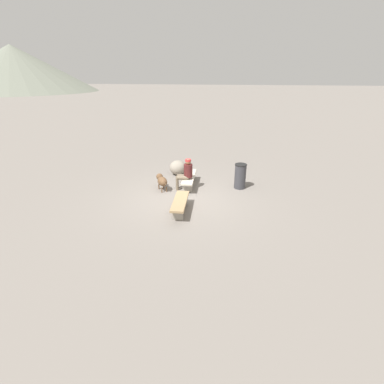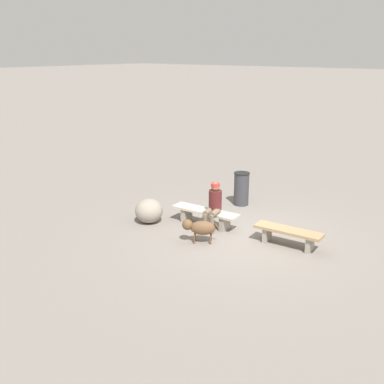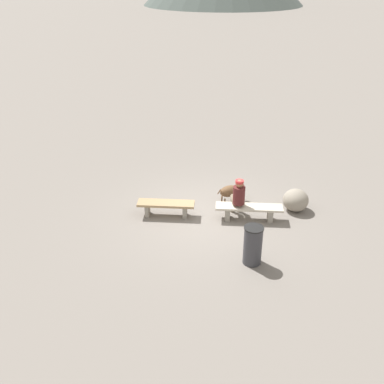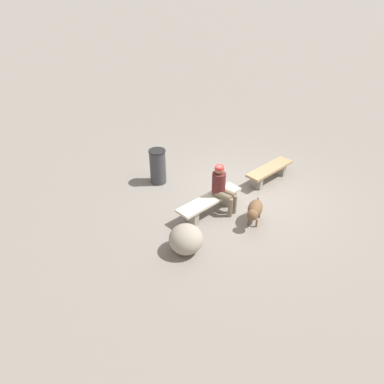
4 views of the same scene
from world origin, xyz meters
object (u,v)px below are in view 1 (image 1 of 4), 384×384
(dog, at_px, (162,181))
(trash_bin, at_px, (240,176))
(bench_left, at_px, (180,203))
(seated_person, at_px, (186,172))
(bench_right, at_px, (189,179))
(boulder, at_px, (178,168))

(dog, bearing_deg, trash_bin, -109.18)
(bench_left, xyz_separation_m, seated_person, (1.97, 0.19, 0.38))
(bench_left, xyz_separation_m, dog, (1.74, 1.08, 0.06))
(dog, bearing_deg, bench_left, 179.40)
(bench_right, relative_size, dog, 2.39)
(dog, bearing_deg, seated_person, -107.82)
(bench_left, xyz_separation_m, bench_right, (2.29, 0.12, -0.01))
(bench_left, relative_size, bench_right, 0.87)
(bench_right, xyz_separation_m, trash_bin, (0.14, -1.98, 0.19))
(bench_left, bearing_deg, dog, 27.70)
(seated_person, distance_m, boulder, 1.78)
(bench_right, distance_m, boulder, 1.49)
(dog, xyz_separation_m, trash_bin, (0.69, -2.94, 0.11))
(boulder, bearing_deg, trash_bin, -112.93)
(bench_left, height_order, bench_right, same)
(bench_left, distance_m, boulder, 3.68)
(boulder, bearing_deg, bench_right, -150.50)
(seated_person, distance_m, trash_bin, 2.11)
(bench_right, bearing_deg, dog, 115.62)
(bench_right, xyz_separation_m, seated_person, (-0.32, 0.07, 0.39))
(bench_right, bearing_deg, bench_left, 178.97)
(bench_right, height_order, trash_bin, trash_bin)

